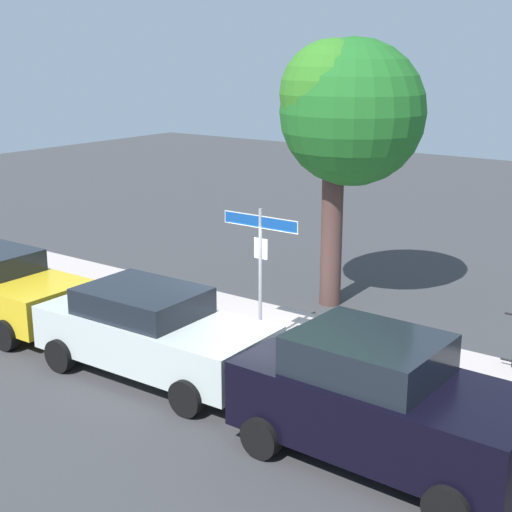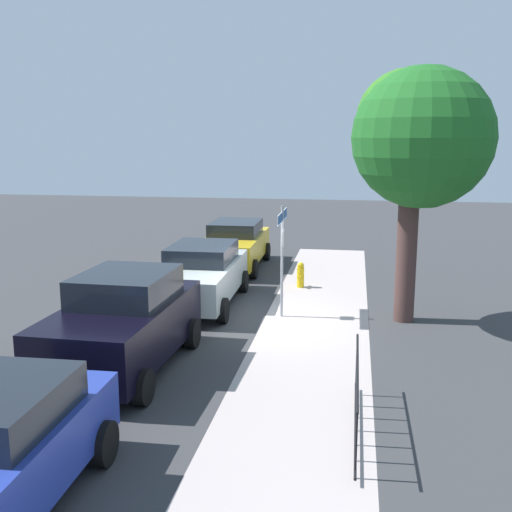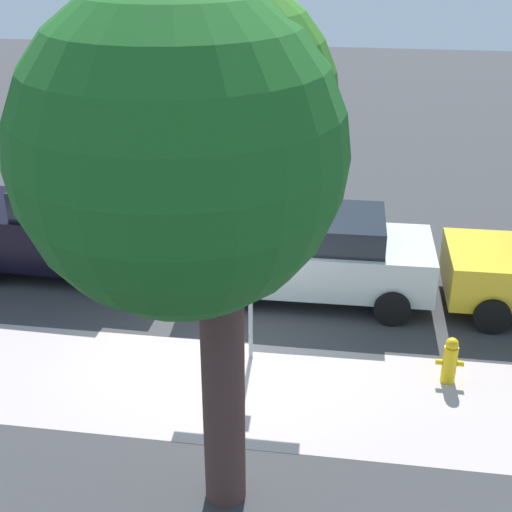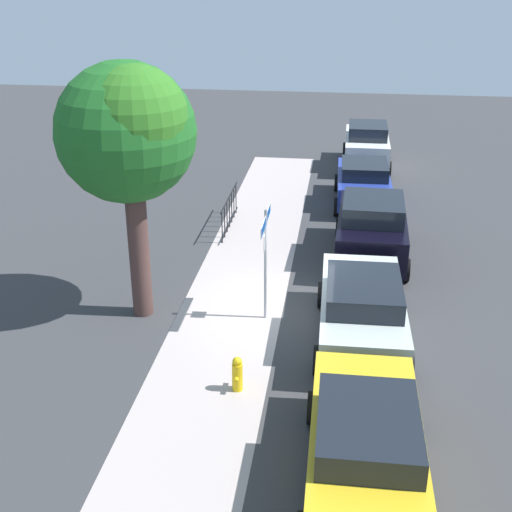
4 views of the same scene
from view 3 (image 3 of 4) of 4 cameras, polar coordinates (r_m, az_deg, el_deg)
name	(u,v)px [view 3 (image 3 of 4)]	position (r m, az deg, el deg)	size (l,w,h in m)	color
ground_plane	(227,342)	(12.23, -2.34, -6.86)	(60.00, 60.00, 0.00)	#38383A
sidewalk_strip	(87,376)	(11.70, -13.34, -9.30)	(24.00, 2.60, 0.00)	#B2A4A0
street_sign	(250,242)	(10.82, -0.46, 1.10)	(1.77, 0.07, 2.85)	#9EA0A5
shade_tree	(186,145)	(7.06, -5.55, 8.79)	(3.28, 3.28, 6.15)	#48302C
car_silver	(311,254)	(13.37, 4.39, 0.20)	(4.59, 2.16, 1.63)	silver
car_black	(70,226)	(14.66, -14.56, 2.30)	(4.34, 2.24, 1.91)	black
fire_hydrant	(450,360)	(11.47, 15.18, -8.02)	(0.42, 0.22, 0.78)	yellow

